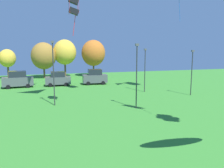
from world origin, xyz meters
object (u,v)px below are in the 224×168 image
parked_car_leftmost (18,80)px  light_post_0 (137,73)px  treeline_tree_3 (44,56)px  light_post_2 (192,70)px  parked_car_second_from_left (58,79)px  treeline_tree_2 (7,58)px  light_post_3 (145,68)px  light_post_1 (53,70)px  treeline_tree_5 (93,53)px  treeline_tree_4 (65,52)px  kite_flying_7 (74,6)px  parked_car_third_from_left (95,77)px

parked_car_leftmost → light_post_0: (13.47, -16.96, 2.51)m
treeline_tree_3 → light_post_0: bearing=-71.1°
light_post_0 → light_post_2: light_post_0 is taller
parked_car_second_from_left → treeline_tree_2: (-9.17, 11.30, 2.97)m
light_post_3 → treeline_tree_3: size_ratio=0.85×
light_post_1 → treeline_tree_5: 25.75m
light_post_1 → light_post_2: bearing=2.6°
treeline_tree_2 → parked_car_second_from_left: bearing=-51.0°
light_post_1 → treeline_tree_5: size_ratio=0.90×
light_post_3 → treeline_tree_3: (-13.97, 19.25, 1.05)m
light_post_0 → treeline_tree_3: bearing=108.9°
light_post_0 → treeline_tree_4: (-5.14, 27.98, 1.46)m
light_post_3 → parked_car_second_from_left: bearing=143.5°
kite_flying_7 → light_post_0: (6.19, -1.35, -6.61)m
light_post_3 → parked_car_third_from_left: bearing=122.5°
kite_flying_7 → parked_car_leftmost: 19.50m
parked_car_leftmost → treeline_tree_3: 11.78m
light_post_2 → treeline_tree_5: treeline_tree_5 is taller
parked_car_third_from_left → light_post_3: bearing=-54.6°
parked_car_third_from_left → treeline_tree_2: 19.35m
light_post_2 → light_post_3: (-5.05, 3.89, 0.08)m
treeline_tree_3 → treeline_tree_4: size_ratio=0.92×
kite_flying_7 → light_post_0: kite_flying_7 is taller
parked_car_second_from_left → light_post_1: light_post_1 is taller
parked_car_second_from_left → light_post_0: light_post_0 is taller
light_post_2 → light_post_3: size_ratio=0.97×
parked_car_second_from_left → parked_car_third_from_left: (6.24, -0.03, 0.10)m
parked_car_leftmost → light_post_3: (18.01, -8.67, 2.20)m
kite_flying_7 → treeline_tree_2: bearing=110.8°
parked_car_leftmost → treeline_tree_4: treeline_tree_4 is taller
light_post_0 → light_post_1: (-8.29, 3.60, 0.16)m
kite_flying_7 → light_post_3: size_ratio=0.61×
light_post_0 → light_post_3: (4.54, 8.29, -0.31)m
light_post_2 → treeline_tree_4: treeline_tree_4 is taller
parked_car_third_from_left → treeline_tree_4: (-4.15, 11.00, 4.01)m
kite_flying_7 → treeline_tree_2: (-10.22, 26.96, -6.29)m
light_post_2 → treeline_tree_3: treeline_tree_3 is taller
parked_car_second_from_left → treeline_tree_5: bearing=53.8°
light_post_0 → treeline_tree_5: (0.90, 27.63, 1.25)m
parked_car_third_from_left → treeline_tree_5: treeline_tree_5 is taller
light_post_3 → treeline_tree_3: treeline_tree_3 is taller
light_post_3 → treeline_tree_2: 28.98m
treeline_tree_5 → light_post_1: bearing=-110.9°
light_post_2 → treeline_tree_2: light_post_2 is taller
light_post_1 → light_post_2: (17.88, 0.80, -0.55)m
kite_flying_7 → treeline_tree_4: 27.14m
parked_car_third_from_left → parked_car_second_from_left: bearing=-177.3°
treeline_tree_5 → parked_car_leftmost: bearing=-143.4°
light_post_1 → light_post_3: (12.83, 4.69, -0.46)m
treeline_tree_2 → light_post_1: bearing=-71.8°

